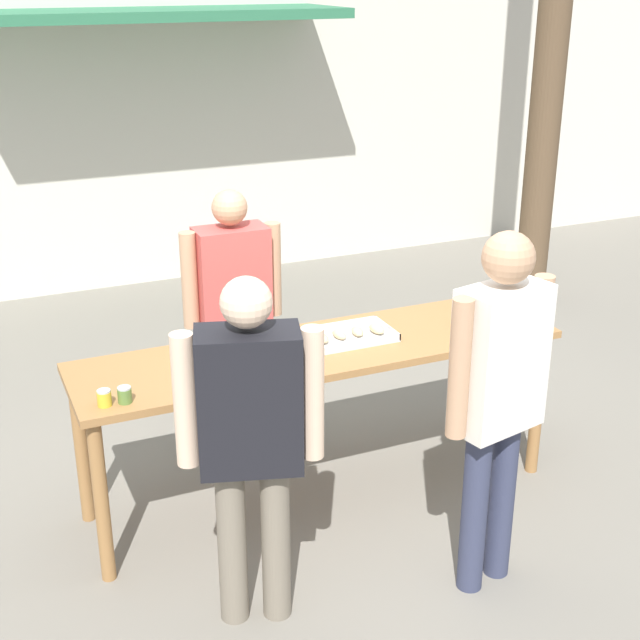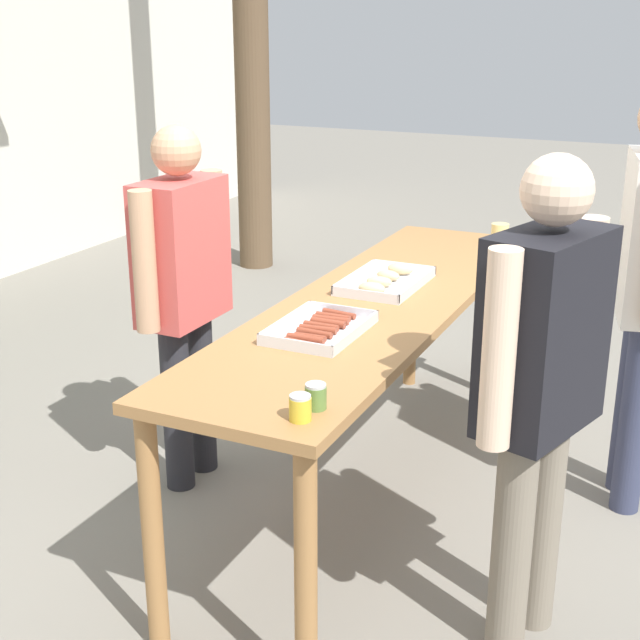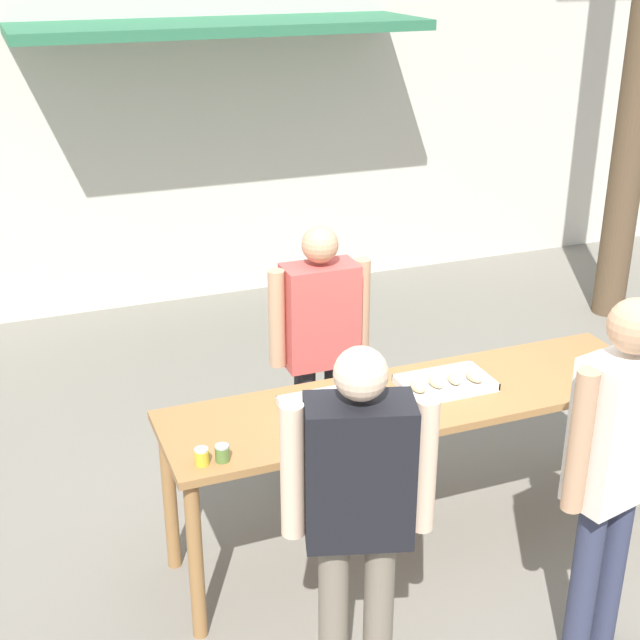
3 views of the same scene
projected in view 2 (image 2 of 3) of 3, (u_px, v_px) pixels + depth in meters
ground_plane at (373, 492)px, 3.94m from camera, size 24.00×24.00×0.00m
serving_table at (377, 323)px, 3.68m from camera, size 2.60×0.68×0.90m
food_tray_sausages at (320, 329)px, 3.24m from camera, size 0.42×0.29×0.04m
food_tray_buns at (385, 281)px, 3.81m from camera, size 0.47×0.30×0.06m
condiment_jar_mustard at (300, 408)px, 2.54m from camera, size 0.07×0.07×0.08m
condiment_jar_ketchup at (316, 396)px, 2.62m from camera, size 0.07×0.07×0.08m
beer_cup at (500, 233)px, 4.53m from camera, size 0.09×0.09×0.09m
person_server_behind_table at (183, 280)px, 3.77m from camera, size 0.61×0.23×1.58m
person_customer_holding_hotdog at (541, 371)px, 2.73m from camera, size 0.60×0.35×1.63m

